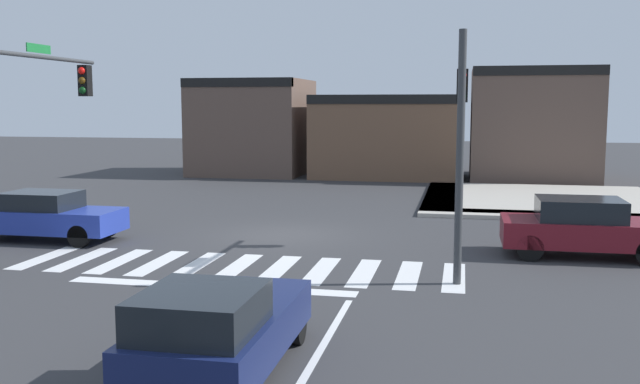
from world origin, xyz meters
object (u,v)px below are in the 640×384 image
object	(u,v)px
traffic_signal_southeast	(461,111)
car_maroon	(583,227)
traffic_signal_southwest	(35,106)
car_blue	(46,216)
car_navy	(220,328)

from	to	relation	value
traffic_signal_southeast	car_maroon	size ratio (longest dim) A/B	1.33
traffic_signal_southwest	car_maroon	world-z (taller)	traffic_signal_southwest
car_blue	car_maroon	bearing A→B (deg)	-176.99
traffic_signal_southwest	car_navy	xyz separation A→B (m)	(7.92, -7.49, -3.32)
traffic_signal_southwest	car_maroon	size ratio (longest dim) A/B	1.37
car_blue	car_maroon	world-z (taller)	car_maroon
traffic_signal_southwest	traffic_signal_southeast	bearing A→B (deg)	-85.44
traffic_signal_southeast	car_blue	size ratio (longest dim) A/B	1.27
traffic_signal_southeast	car_navy	size ratio (longest dim) A/B	1.38
car_navy	car_maroon	xyz separation A→B (m)	(6.79, 10.03, 0.06)
traffic_signal_southeast	car_maroon	distance (m)	4.85
traffic_signal_southeast	car_blue	bearing A→B (deg)	86.28
car_blue	car_navy	bearing A→B (deg)	133.95
traffic_signal_southwest	car_maroon	xyz separation A→B (m)	(14.71, 2.54, -3.26)
traffic_signal_southwest	car_blue	size ratio (longest dim) A/B	1.31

